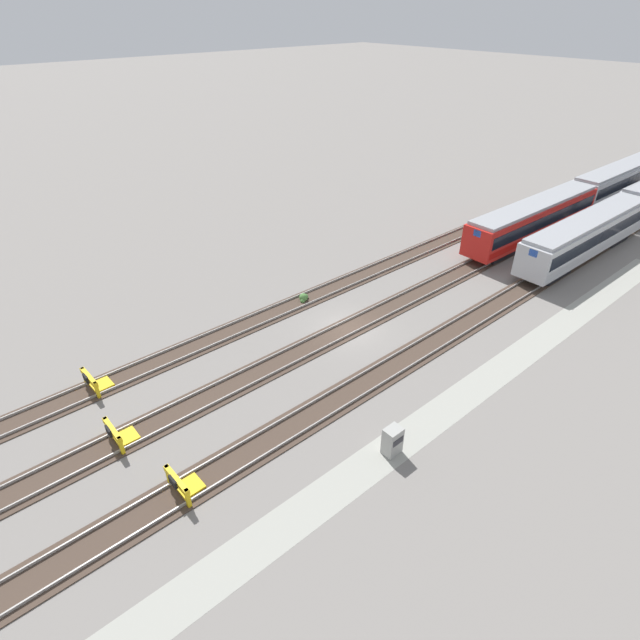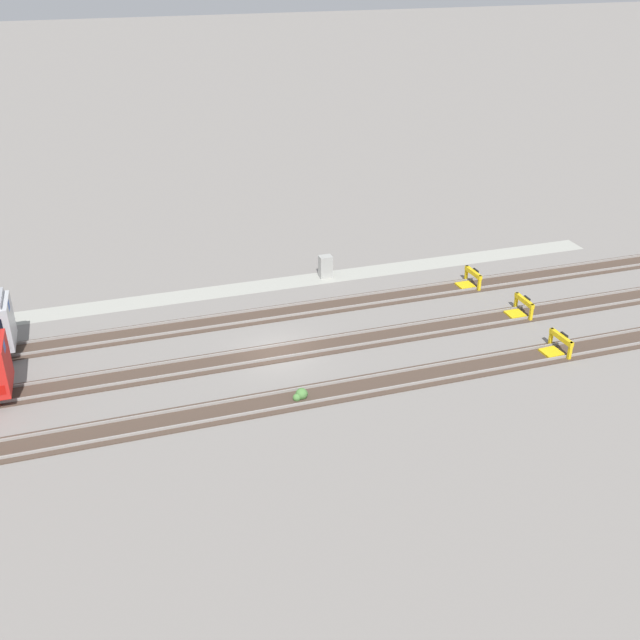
{
  "view_description": "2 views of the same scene",
  "coord_description": "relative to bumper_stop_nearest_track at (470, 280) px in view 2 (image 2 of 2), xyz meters",
  "views": [
    {
      "loc": [
        -20.24,
        -20.58,
        19.22
      ],
      "look_at": [
        -2.58,
        0.0,
        1.8
      ],
      "focal_mm": 28.0,
      "sensor_mm": 36.0,
      "label": 1
    },
    {
      "loc": [
        9.35,
        37.06,
        22.08
      ],
      "look_at": [
        -2.58,
        0.0,
        1.8
      ],
      "focal_mm": 42.0,
      "sensor_mm": 36.0,
      "label": 2
    }
  ],
  "objects": [
    {
      "name": "ground_plane",
      "position": [
        15.14,
        4.97,
        -0.51
      ],
      "size": [
        400.0,
        400.0,
        0.0
      ],
      "primitive_type": "plane",
      "color": "gray"
    },
    {
      "name": "service_walkway",
      "position": [
        15.14,
        -4.48,
        -0.51
      ],
      "size": [
        54.0,
        2.0,
        0.01
      ],
      "primitive_type": "cube",
      "color": "#9E9E93",
      "rests_on": "ground"
    },
    {
      "name": "rail_track_nearest",
      "position": [
        15.14,
        -0.01,
        -0.47
      ],
      "size": [
        90.0,
        2.23,
        0.21
      ],
      "color": "#47382D",
      "rests_on": "ground"
    },
    {
      "name": "rail_track_near_inner",
      "position": [
        15.14,
        4.97,
        -0.47
      ],
      "size": [
        90.0,
        2.24,
        0.21
      ],
      "color": "#47382D",
      "rests_on": "ground"
    },
    {
      "name": "rail_track_middle",
      "position": [
        15.14,
        9.94,
        -0.47
      ],
      "size": [
        90.0,
        2.23,
        0.21
      ],
      "color": "#47382D",
      "rests_on": "ground"
    },
    {
      "name": "bumper_stop_nearest_track",
      "position": [
        0.0,
        0.0,
        0.0
      ],
      "size": [
        1.36,
        2.01,
        1.22
      ],
      "color": "gold",
      "rests_on": "ground"
    },
    {
      "name": "bumper_stop_near_inner_track",
      "position": [
        -1.0,
        4.97,
        0.0
      ],
      "size": [
        1.35,
        2.0,
        1.22
      ],
      "color": "gold",
      "rests_on": "ground"
    },
    {
      "name": "bumper_stop_middle_track",
      "position": [
        -0.42,
        9.95,
        0.0
      ],
      "size": [
        1.38,
        2.01,
        1.22
      ],
      "color": "gold",
      "rests_on": "ground"
    },
    {
      "name": "electrical_cabinet",
      "position": [
        9.07,
        -4.63,
        0.29
      ],
      "size": [
        0.9,
        0.73,
        1.6
      ],
      "color": "#9E9E99",
      "rests_on": "ground"
    },
    {
      "name": "weed_clump",
      "position": [
        15.24,
        9.98,
        -0.27
      ],
      "size": [
        0.92,
        0.7,
        0.64
      ],
      "color": "#4C7F3D",
      "rests_on": "ground"
    }
  ]
}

